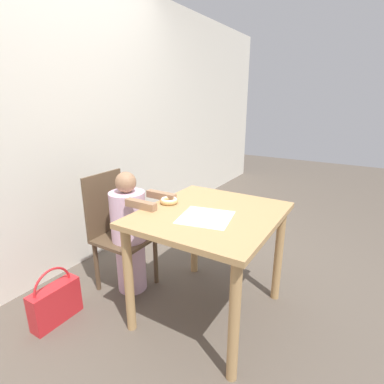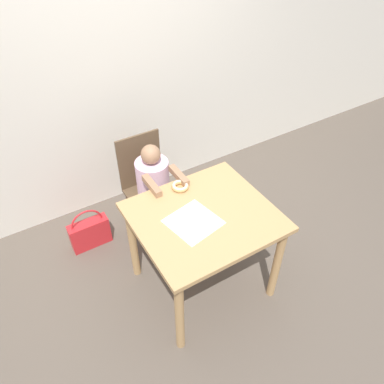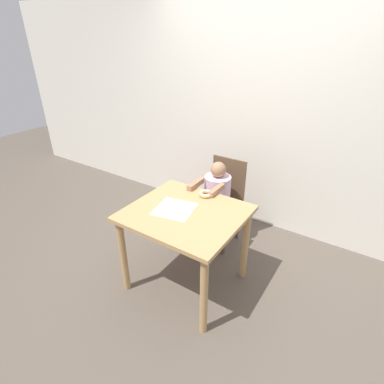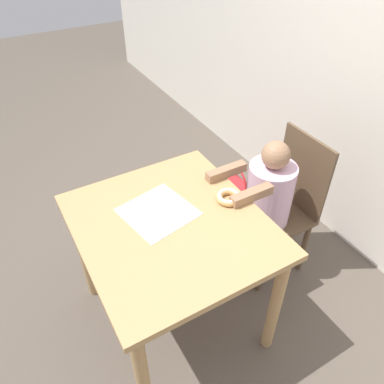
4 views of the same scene
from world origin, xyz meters
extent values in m
plane|color=brown|center=(0.00, 0.00, 0.00)|extent=(12.00, 12.00, 0.00)
cube|color=silver|center=(0.00, 1.36, 1.25)|extent=(8.00, 0.05, 2.50)
cube|color=tan|center=(0.00, 0.00, 0.75)|extent=(0.93, 0.84, 0.03)
cylinder|color=tan|center=(-0.41, -0.36, 0.37)|extent=(0.06, 0.06, 0.73)
cylinder|color=tan|center=(0.41, -0.36, 0.37)|extent=(0.06, 0.06, 0.73)
cylinder|color=tan|center=(-0.41, 0.36, 0.37)|extent=(0.06, 0.06, 0.73)
cylinder|color=tan|center=(0.41, 0.36, 0.37)|extent=(0.06, 0.06, 0.73)
cube|color=brown|center=(-0.06, 0.71, 0.42)|extent=(0.38, 0.40, 0.03)
cube|color=brown|center=(-0.06, 0.90, 0.68)|extent=(0.38, 0.02, 0.49)
cylinder|color=brown|center=(-0.22, 0.54, 0.20)|extent=(0.04, 0.04, 0.41)
cylinder|color=brown|center=(0.09, 0.54, 0.20)|extent=(0.04, 0.04, 0.41)
cylinder|color=brown|center=(-0.22, 0.88, 0.20)|extent=(0.04, 0.04, 0.41)
cylinder|color=brown|center=(0.09, 0.88, 0.20)|extent=(0.04, 0.04, 0.41)
cylinder|color=silver|center=(-0.06, 0.66, 0.22)|extent=(0.23, 0.23, 0.43)
cylinder|color=silver|center=(-0.06, 0.66, 0.62)|extent=(0.26, 0.26, 0.38)
sphere|color=#997051|center=(-0.06, 0.66, 0.89)|extent=(0.15, 0.15, 0.15)
cube|color=#997051|center=(-0.18, 0.43, 0.79)|extent=(0.05, 0.24, 0.05)
cube|color=#997051|center=(0.05, 0.43, 0.79)|extent=(0.05, 0.24, 0.05)
torus|color=tan|center=(0.00, 0.32, 0.78)|extent=(0.13, 0.13, 0.03)
torus|color=white|center=(0.00, 0.32, 0.80)|extent=(0.11, 0.11, 0.02)
cube|color=white|center=(-0.10, -0.02, 0.77)|extent=(0.36, 0.36, 0.00)
cube|color=red|center=(-0.62, 0.85, 0.13)|extent=(0.34, 0.11, 0.27)
torus|color=red|center=(-0.62, 0.85, 0.27)|extent=(0.27, 0.02, 0.27)
camera|label=1|loc=(-1.60, -0.83, 1.47)|focal=28.00mm
camera|label=2|loc=(-0.99, -1.49, 2.55)|focal=35.00mm
camera|label=3|loc=(1.20, -1.72, 2.06)|focal=28.00mm
camera|label=4|loc=(1.13, -0.54, 1.98)|focal=35.00mm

